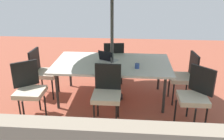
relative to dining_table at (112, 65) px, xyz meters
The scene contains 10 objects.
ground_plane 0.73m from the dining_table, ahead, with size 10.00×10.00×0.02m, color #9E4C38.
dining_table is the anchor object (origin of this frame).
chair_east 1.41m from the dining_table, ahead, with size 0.47×0.46×0.98m.
chair_northeast 1.58m from the dining_table, 30.30° to the left, with size 0.58×0.58×0.98m.
chair_south 0.79m from the dining_table, 87.95° to the right, with size 0.47×0.48×0.98m.
chair_west 1.42m from the dining_table, behind, with size 0.48×0.47×0.98m.
chair_northwest 1.64m from the dining_table, 150.40° to the left, with size 0.59×0.59×0.98m.
chair_north 0.85m from the dining_table, 88.90° to the left, with size 0.46×0.47×0.98m.
laptop 0.17m from the dining_table, 47.35° to the right, with size 0.40×0.37×0.21m.
cup 0.55m from the dining_table, 151.20° to the left, with size 0.08×0.08×0.09m, color #334C99.
Camera 1 is at (-0.37, 4.45, 2.35)m, focal length 39.28 mm.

